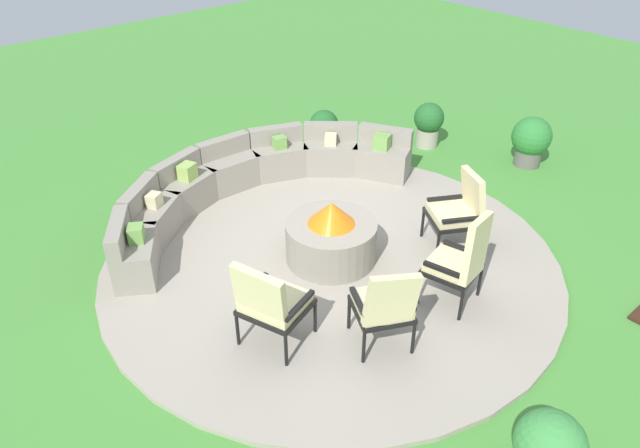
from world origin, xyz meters
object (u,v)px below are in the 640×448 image
(curved_stone_bench, at_px, (249,181))
(lounge_chair_back_right, at_px, (459,208))
(potted_plant_2, at_px, (531,139))
(lounge_chair_front_right, at_px, (385,304))
(lounge_chair_back_left, at_px, (462,259))
(potted_plant_0, at_px, (428,123))
(lounge_chair_front_left, at_px, (270,301))
(fire_pit, at_px, (331,237))
(potted_plant_3, at_px, (324,129))

(curved_stone_bench, xyz_separation_m, lounge_chair_back_right, (1.26, -2.59, 0.24))
(curved_stone_bench, distance_m, potted_plant_2, 4.40)
(lounge_chair_front_right, bearing_deg, curved_stone_bench, 104.98)
(curved_stone_bench, relative_size, lounge_chair_back_right, 4.63)
(lounge_chair_back_left, relative_size, potted_plant_0, 1.53)
(lounge_chair_back_right, distance_m, potted_plant_0, 3.01)
(lounge_chair_front_left, bearing_deg, lounge_chair_back_left, 48.20)
(lounge_chair_front_left, height_order, potted_plant_2, lounge_chair_front_left)
(lounge_chair_front_left, height_order, lounge_chair_front_right, lounge_chair_front_left)
(fire_pit, xyz_separation_m, potted_plant_3, (2.02, 2.40, -0.00))
(curved_stone_bench, bearing_deg, potted_plant_3, 17.91)
(potted_plant_0, bearing_deg, lounge_chair_back_right, -133.26)
(lounge_chair_back_left, height_order, potted_plant_3, lounge_chair_back_left)
(lounge_chair_back_right, bearing_deg, potted_plant_2, -45.30)
(lounge_chair_front_right, xyz_separation_m, lounge_chair_back_left, (1.09, -0.06, 0.04))
(lounge_chair_back_left, height_order, potted_plant_0, lounge_chair_back_left)
(lounge_chair_front_right, relative_size, potted_plant_2, 1.28)
(lounge_chair_back_left, bearing_deg, curved_stone_bench, 83.52)
(lounge_chair_front_right, relative_size, lounge_chair_back_right, 1.00)
(curved_stone_bench, height_order, potted_plant_3, curved_stone_bench)
(lounge_chair_front_left, bearing_deg, curved_stone_bench, 130.20)
(lounge_chair_back_right, bearing_deg, lounge_chair_back_left, 158.88)
(lounge_chair_back_right, bearing_deg, curved_stone_bench, 56.32)
(lounge_chair_back_left, bearing_deg, potted_plant_2, 7.73)
(potted_plant_2, xyz_separation_m, potted_plant_3, (-2.03, 2.52, -0.06))
(potted_plant_2, bearing_deg, potted_plant_3, 128.87)
(lounge_chair_back_left, bearing_deg, lounge_chair_front_right, 163.35)
(curved_stone_bench, distance_m, lounge_chair_front_left, 2.89)
(fire_pit, bearing_deg, lounge_chair_front_right, -113.09)
(fire_pit, bearing_deg, potted_plant_2, -1.70)
(potted_plant_0, xyz_separation_m, potted_plant_2, (0.65, -1.49, 0.02))
(potted_plant_3, bearing_deg, lounge_chair_back_left, -111.56)
(potted_plant_0, bearing_deg, curved_stone_bench, 173.13)
(lounge_chair_back_right, distance_m, potted_plant_2, 2.80)
(potted_plant_3, bearing_deg, potted_plant_2, -51.13)
(fire_pit, relative_size, potted_plant_2, 1.38)
(lounge_chair_front_right, bearing_deg, lounge_chair_back_left, 23.93)
(curved_stone_bench, xyz_separation_m, lounge_chair_back_left, (0.40, -3.28, 0.28))
(potted_plant_0, height_order, potted_plant_2, potted_plant_2)
(lounge_chair_front_right, relative_size, potted_plant_3, 1.49)
(fire_pit, relative_size, potted_plant_0, 1.46)
(fire_pit, xyz_separation_m, lounge_chair_front_left, (-1.42, -0.69, 0.23))
(fire_pit, height_order, potted_plant_2, fire_pit)
(curved_stone_bench, height_order, lounge_chair_back_right, lounge_chair_back_right)
(potted_plant_2, bearing_deg, curved_stone_bench, 154.53)
(curved_stone_bench, bearing_deg, potted_plant_0, -6.87)
(fire_pit, bearing_deg, potted_plant_0, 21.99)
(curved_stone_bench, height_order, potted_plant_0, curved_stone_bench)
(lounge_chair_back_right, xyz_separation_m, potted_plant_0, (2.06, 2.19, -0.18))
(lounge_chair_front_left, bearing_deg, lounge_chair_back_right, 68.84)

